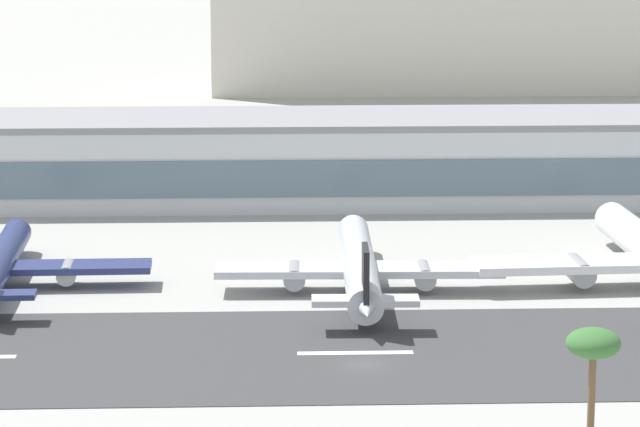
% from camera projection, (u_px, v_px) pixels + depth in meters
% --- Properties ---
extents(ground_plane, '(1400.00, 1400.00, 0.00)m').
position_uv_depth(ground_plane, '(364.00, 365.00, 164.89)').
color(ground_plane, '#9E9E99').
extents(runway_strip, '(800.00, 33.68, 0.08)m').
position_uv_depth(runway_strip, '(361.00, 353.00, 168.79)').
color(runway_strip, '#38383A').
rests_on(runway_strip, ground_plane).
extents(runway_centreline_dash_4, '(12.00, 1.20, 0.01)m').
position_uv_depth(runway_centreline_dash_4, '(355.00, 353.00, 168.75)').
color(runway_centreline_dash_4, white).
rests_on(runway_centreline_dash_4, runway_strip).
extents(terminal_building, '(204.44, 22.49, 12.97)m').
position_uv_depth(terminal_building, '(325.00, 158.00, 247.15)').
color(terminal_building, silver).
rests_on(terminal_building, ground_plane).
extents(airliner_black_tail_gate_1, '(34.30, 45.04, 9.40)m').
position_uv_depth(airliner_black_tail_gate_1, '(359.00, 269.00, 192.43)').
color(airliner_black_tail_gate_1, silver).
rests_on(airliner_black_tail_gate_1, ground_plane).
extents(palm_tree_0, '(4.40, 4.40, 13.17)m').
position_uv_depth(palm_tree_0, '(593.00, 349.00, 130.05)').
color(palm_tree_0, brown).
rests_on(palm_tree_0, ground_plane).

